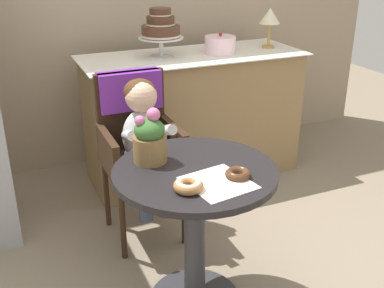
% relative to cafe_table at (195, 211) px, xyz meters
% --- Properties ---
extents(cafe_table, '(0.72, 0.72, 0.72)m').
position_rel_cafe_table_xyz_m(cafe_table, '(0.00, 0.00, 0.00)').
color(cafe_table, black).
rests_on(cafe_table, ground).
extents(wicker_chair, '(0.42, 0.45, 0.95)m').
position_rel_cafe_table_xyz_m(wicker_chair, '(-0.04, 0.75, 0.13)').
color(wicker_chair, '#332114').
rests_on(wicker_chair, ground).
extents(seated_child, '(0.27, 0.32, 0.73)m').
position_rel_cafe_table_xyz_m(seated_child, '(-0.04, 0.59, 0.17)').
color(seated_child, silver).
rests_on(seated_child, ground).
extents(paper_napkin, '(0.28, 0.29, 0.00)m').
position_rel_cafe_table_xyz_m(paper_napkin, '(0.03, -0.15, 0.21)').
color(paper_napkin, white).
rests_on(paper_napkin, cafe_table).
extents(donut_front, '(0.11, 0.11, 0.03)m').
position_rel_cafe_table_xyz_m(donut_front, '(0.13, -0.14, 0.23)').
color(donut_front, '#4C2D19').
rests_on(donut_front, cafe_table).
extents(donut_mid, '(0.12, 0.12, 0.04)m').
position_rel_cafe_table_xyz_m(donut_mid, '(-0.10, -0.16, 0.24)').
color(donut_mid, '#AD7542').
rests_on(donut_mid, cafe_table).
extents(flower_vase, '(0.15, 0.15, 0.25)m').
position_rel_cafe_table_xyz_m(flower_vase, '(-0.15, 0.15, 0.32)').
color(flower_vase, brown).
rests_on(flower_vase, cafe_table).
extents(display_counter, '(1.56, 0.62, 0.90)m').
position_rel_cafe_table_xyz_m(display_counter, '(0.55, 1.30, -0.05)').
color(display_counter, '#93754C').
rests_on(display_counter, ground).
extents(tiered_cake_stand, '(0.30, 0.30, 0.33)m').
position_rel_cafe_table_xyz_m(tiered_cake_stand, '(0.32, 1.30, 0.59)').
color(tiered_cake_stand, silver).
rests_on(tiered_cake_stand, display_counter).
extents(round_layer_cake, '(0.22, 0.22, 0.14)m').
position_rel_cafe_table_xyz_m(round_layer_cake, '(0.74, 1.26, 0.45)').
color(round_layer_cake, silver).
rests_on(round_layer_cake, display_counter).
extents(table_lamp, '(0.15, 0.15, 0.28)m').
position_rel_cafe_table_xyz_m(table_lamp, '(1.15, 1.29, 0.61)').
color(table_lamp, '#B28C47').
rests_on(table_lamp, display_counter).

